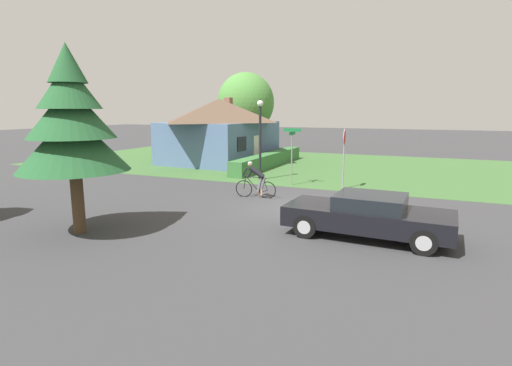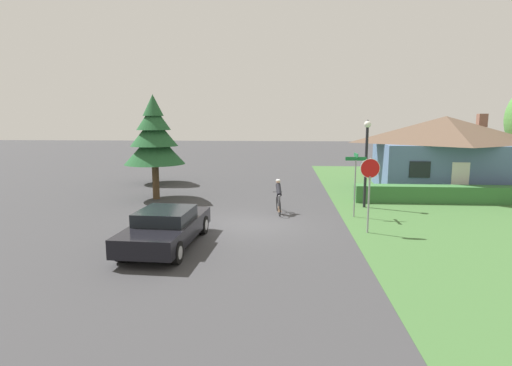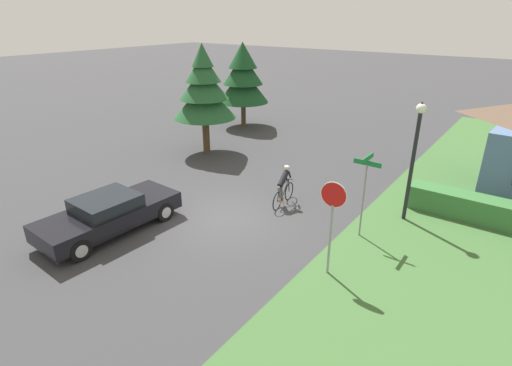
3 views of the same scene
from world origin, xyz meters
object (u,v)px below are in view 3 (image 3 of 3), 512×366
Objects in this scene: sedan_left_lane at (109,213)px; stop_sign at (332,210)px; conifer_tall_near at (204,90)px; street_lamp at (415,147)px; cyclist at (283,187)px; conifer_tall_far at (243,77)px; street_name_sign at (365,182)px.

sedan_left_lane is 1.70× the size of stop_sign.
conifer_tall_near is (-10.14, 5.98, 1.31)m from stop_sign.
street_lamp is 0.76× the size of conifer_tall_near.
stop_sign is at bearing -138.08° from cyclist.
stop_sign is at bearing -43.99° from conifer_tall_far.
street_lamp is (0.75, 4.60, 0.72)m from stop_sign.
conifer_tall_near is (-6.71, 2.96, 2.57)m from cyclist.
sedan_left_lane is 1.13× the size of street_lamp.
street_lamp is 1.51× the size of street_name_sign.
stop_sign is at bearing -87.98° from street_name_sign.
sedan_left_lane is 1.71× the size of street_name_sign.
street_lamp is at bearing -7.20° from conifer_tall_near.
street_name_sign is (-0.09, 2.54, -0.07)m from stop_sign.
sedan_left_lane is at bearing -70.61° from conifer_tall_far.
conifer_tall_near reaches higher than stop_sign.
cyclist reaches higher than sedan_left_lane.
conifer_tall_far is (-11.91, 11.50, 1.17)m from stop_sign.
sedan_left_lane is 0.91× the size of conifer_tall_far.
cyclist is 0.42× the size of street_lamp.
stop_sign is at bearing -70.52° from sedan_left_lane.
sedan_left_lane is at bearing 12.29° from stop_sign.
stop_sign reaches higher than cyclist.
sedan_left_lane is at bearing -146.14° from street_name_sign.
street_lamp is at bearing -75.99° from cyclist.
street_name_sign is at bearing -92.65° from stop_sign.
sedan_left_lane is at bearing -69.55° from conifer_tall_near.
sedan_left_lane is 7.55m from stop_sign.
cyclist is 7.77m from conifer_tall_near.
cyclist is at bearing -45.00° from conifer_tall_far.
street_lamp is at bearing -46.74° from sedan_left_lane.
conifer_tall_far is at bearing 151.43° from street_lamp.
cyclist is at bearing -159.25° from street_lamp.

